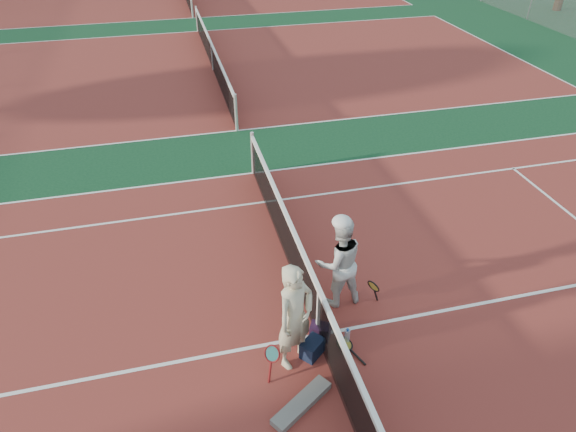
{
  "coord_description": "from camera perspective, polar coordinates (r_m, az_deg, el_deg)",
  "views": [
    {
      "loc": [
        -1.87,
        -5.5,
        6.34
      ],
      "look_at": [
        0.0,
        1.97,
        1.05
      ],
      "focal_mm": 32.0,
      "sensor_mm": 36.0,
      "label": 1
    }
  ],
  "objects": [
    {
      "name": "ground",
      "position": [
        8.6,
        3.26,
        -13.08
      ],
      "size": [
        130.0,
        130.0,
        0.0
      ],
      "primitive_type": "plane",
      "color": "#0F371D",
      "rests_on": "ground"
    },
    {
      "name": "court_main",
      "position": [
        8.6,
        3.26,
        -13.06
      ],
      "size": [
        23.77,
        10.97,
        0.01
      ],
      "primitive_type": "cube",
      "color": "maroon",
      "rests_on": "ground"
    },
    {
      "name": "court_far_a",
      "position": [
        20.12,
        -8.31,
        15.81
      ],
      "size": [
        23.77,
        10.97,
        0.01
      ],
      "primitive_type": "cube",
      "color": "maroon",
      "rests_on": "ground"
    },
    {
      "name": "net_main",
      "position": [
        8.23,
        3.38,
        -10.68
      ],
      "size": [
        0.1,
        10.98,
        1.02
      ],
      "primitive_type": null,
      "color": "black",
      "rests_on": "ground"
    },
    {
      "name": "net_far_a",
      "position": [
        19.96,
        -8.44,
        17.18
      ],
      "size": [
        0.1,
        10.98,
        1.02
      ],
      "primitive_type": null,
      "color": "black",
      "rests_on": "ground"
    },
    {
      "name": "player_a",
      "position": [
        7.59,
        0.8,
        -11.16
      ],
      "size": [
        0.8,
        0.73,
        1.83
      ],
      "primitive_type": "imported",
      "rotation": [
        0.0,
        0.0,
        0.57
      ],
      "color": "beige",
      "rests_on": "ground"
    },
    {
      "name": "player_b",
      "position": [
        8.64,
        5.68,
        -5.1
      ],
      "size": [
        0.87,
        0.7,
        1.71
      ],
      "primitive_type": "imported",
      "rotation": [
        0.0,
        0.0,
        3.2
      ],
      "color": "silver",
      "rests_on": "ground"
    },
    {
      "name": "racket_red",
      "position": [
        7.87,
        -1.76,
        -15.8
      ],
      "size": [
        0.36,
        0.35,
        0.57
      ],
      "primitive_type": null,
      "rotation": [
        0.0,
        0.0,
        1.01
      ],
      "color": "maroon",
      "rests_on": "ground"
    },
    {
      "name": "racket_black_held",
      "position": [
        8.99,
        9.38,
        -8.46
      ],
      "size": [
        0.36,
        0.36,
        0.57
      ],
      "primitive_type": null,
      "rotation": [
        0.0,
        0.0,
        3.68
      ],
      "color": "black",
      "rests_on": "ground"
    },
    {
      "name": "racket_spare",
      "position": [
        8.42,
        6.29,
        -14.04
      ],
      "size": [
        0.5,
        0.66,
        0.11
      ],
      "primitive_type": null,
      "rotation": [
        0.0,
        0.0,
        2.01
      ],
      "color": "black",
      "rests_on": "ground"
    },
    {
      "name": "sports_bag_navy",
      "position": [
        8.22,
        2.7,
        -14.45
      ],
      "size": [
        0.44,
        0.43,
        0.29
      ],
      "primitive_type": "cube",
      "rotation": [
        0.0,
        0.0,
        0.69
      ],
      "color": "black",
      "rests_on": "ground"
    },
    {
      "name": "sports_bag_purple",
      "position": [
        8.48,
        3.6,
        -12.66
      ],
      "size": [
        0.39,
        0.35,
        0.26
      ],
      "primitive_type": "cube",
      "rotation": [
        0.0,
        0.0,
        -0.51
      ],
      "color": "black",
      "rests_on": "ground"
    },
    {
      "name": "net_cover_canvas",
      "position": [
        7.71,
        1.52,
        -20.1
      ],
      "size": [
        1.0,
        0.76,
        0.11
      ],
      "primitive_type": "cube",
      "rotation": [
        0.0,
        0.0,
        0.57
      ],
      "color": "#645F5B",
      "rests_on": "ground"
    },
    {
      "name": "water_bottle",
      "position": [
        8.4,
        6.57,
        -13.24
      ],
      "size": [
        0.09,
        0.09,
        0.3
      ],
      "primitive_type": "cylinder",
      "color": "#C9E5FF",
      "rests_on": "ground"
    }
  ]
}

